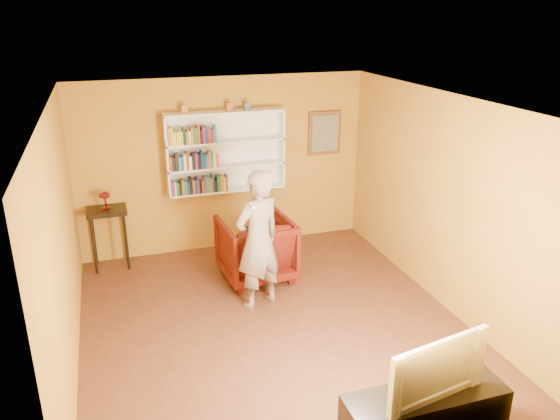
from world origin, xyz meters
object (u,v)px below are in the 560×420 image
at_px(ruby_lustre, 105,197).
at_px(armchair, 256,248).
at_px(person, 258,240).
at_px(television, 430,365).
at_px(tv_cabinet, 424,417).
at_px(bookshelf, 225,151).
at_px(console_table, 108,219).

xyz_separation_m(ruby_lustre, armchair, (1.96, -0.99, -0.66)).
relative_size(person, television, 1.80).
relative_size(armchair, television, 0.97).
xyz_separation_m(person, television, (0.73, -2.75, -0.10)).
relative_size(tv_cabinet, television, 1.44).
distance_m(tv_cabinet, television, 0.55).
bearing_deg(ruby_lustre, armchair, -26.79).
bearing_deg(person, tv_cabinet, 81.82).
bearing_deg(tv_cabinet, armchair, 98.89).
bearing_deg(person, armchair, -126.02).
distance_m(bookshelf, tv_cabinet, 4.90).
xyz_separation_m(console_table, armchair, (1.96, -0.99, -0.31)).
xyz_separation_m(bookshelf, ruby_lustre, (-1.81, -0.16, -0.49)).
distance_m(ruby_lustre, television, 5.16).
relative_size(person, tv_cabinet, 1.25).
xyz_separation_m(armchair, person, (-0.18, -0.76, 0.47)).
height_order(bookshelf, tv_cabinet, bookshelf).
distance_m(bookshelf, person, 2.03).
bearing_deg(bookshelf, console_table, -174.95).
distance_m(bookshelf, television, 4.78).
bearing_deg(person, television, 81.82).
bearing_deg(console_table, ruby_lustre, 146.31).
bearing_deg(console_table, person, -44.51).
distance_m(console_table, armchair, 2.22).
distance_m(armchair, person, 0.91).
bearing_deg(person, bookshelf, -113.71).
bearing_deg(armchair, television, 94.65).
relative_size(armchair, tv_cabinet, 0.67).
height_order(console_table, ruby_lustre, ruby_lustre).
bearing_deg(bookshelf, television, -81.44).
distance_m(bookshelf, ruby_lustre, 1.88).
distance_m(ruby_lustre, tv_cabinet, 5.22).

